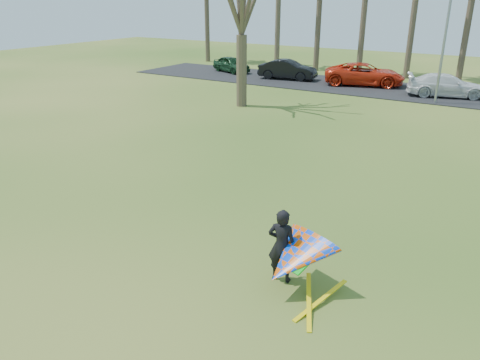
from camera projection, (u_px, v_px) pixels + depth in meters
The scene contains 8 objects.
ground at pixel (202, 239), 13.07m from camera, with size 100.00×100.00×0.00m, color #1D5212.
parking_strip at pixel (413, 92), 32.78m from camera, with size 46.00×7.00×0.06m, color black.
streetlight at pixel (449, 29), 27.72m from camera, with size 2.28×0.18×8.00m.
car_0 at pixel (231, 64), 40.92m from camera, with size 1.58×3.93×1.34m, color #16391E.
car_1 at pixel (288, 70), 37.40m from camera, with size 1.61×4.61×1.52m, color black.
car_2 at pixel (364, 74), 34.90m from camera, with size 2.68×5.81×1.62m, color red.
car_3 at pixel (447, 85), 30.95m from camera, with size 2.05×5.04×1.46m, color white.
kite_flyer at pixel (293, 257), 10.53m from camera, with size 2.13×2.39×2.02m.
Camera 1 is at (7.01, -9.24, 6.33)m, focal length 35.00 mm.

